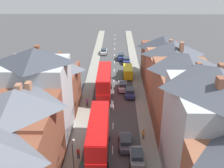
{
  "coord_description": "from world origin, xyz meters",
  "views": [
    {
      "loc": [
        0.37,
        -10.88,
        22.88
      ],
      "look_at": [
        -0.36,
        36.72,
        1.48
      ],
      "focal_mm": 42.0,
      "sensor_mm": 36.0,
      "label": 1
    }
  ],
  "objects_px": {
    "car_near_silver": "(121,57)",
    "car_far_grey": "(104,51)",
    "car_parked_left_a": "(137,157)",
    "double_decker_bus_lead": "(98,136)",
    "car_parked_right_b": "(126,60)",
    "pedestrian_mid_right": "(78,153)",
    "delivery_van": "(128,72)",
    "pedestrian_far_left": "(143,134)",
    "street_lamp": "(74,160)",
    "car_parked_right_a": "(126,142)",
    "car_mid_white": "(123,86)",
    "double_decker_bus_mid_street": "(104,83)",
    "car_mid_black": "(130,92)",
    "pedestrian_far_right": "(87,102)"
  },
  "relations": [
    {
      "from": "double_decker_bus_lead",
      "to": "car_parked_left_a",
      "type": "relative_size",
      "value": 2.78
    },
    {
      "from": "pedestrian_far_right",
      "to": "double_decker_bus_mid_street",
      "type": "bearing_deg",
      "value": 56.79
    },
    {
      "from": "car_mid_black",
      "to": "pedestrian_far_left",
      "type": "bearing_deg",
      "value": -84.9
    },
    {
      "from": "car_near_silver",
      "to": "car_far_grey",
      "type": "bearing_deg",
      "value": 135.24
    },
    {
      "from": "car_parked_left_a",
      "to": "car_far_grey",
      "type": "distance_m",
      "value": 45.84
    },
    {
      "from": "car_parked_left_a",
      "to": "street_lamp",
      "type": "height_order",
      "value": "street_lamp"
    },
    {
      "from": "car_parked_right_a",
      "to": "delivery_van",
      "type": "relative_size",
      "value": 0.8
    },
    {
      "from": "car_parked_left_a",
      "to": "car_parked_right_a",
      "type": "xyz_separation_m",
      "value": [
        -1.3,
        3.15,
        -0.04
      ]
    },
    {
      "from": "car_near_silver",
      "to": "car_mid_white",
      "type": "xyz_separation_m",
      "value": [
        0.0,
        -18.83,
        -0.03
      ]
    },
    {
      "from": "double_decker_bus_lead",
      "to": "car_parked_right_a",
      "type": "distance_m",
      "value": 4.42
    },
    {
      "from": "double_decker_bus_mid_street",
      "to": "car_mid_black",
      "type": "bearing_deg",
      "value": 2.78
    },
    {
      "from": "car_parked_right_b",
      "to": "pedestrian_mid_right",
      "type": "distance_m",
      "value": 38.0
    },
    {
      "from": "pedestrian_far_left",
      "to": "pedestrian_far_right",
      "type": "height_order",
      "value": "same"
    },
    {
      "from": "car_parked_right_a",
      "to": "pedestrian_mid_right",
      "type": "relative_size",
      "value": 2.6
    },
    {
      "from": "double_decker_bus_mid_street",
      "to": "pedestrian_mid_right",
      "type": "relative_size",
      "value": 6.71
    },
    {
      "from": "car_parked_left_a",
      "to": "street_lamp",
      "type": "xyz_separation_m",
      "value": [
        -7.35,
        -3.48,
        2.39
      ]
    },
    {
      "from": "car_near_silver",
      "to": "pedestrian_far_right",
      "type": "relative_size",
      "value": 2.5
    },
    {
      "from": "car_mid_black",
      "to": "delivery_van",
      "type": "height_order",
      "value": "delivery_van"
    },
    {
      "from": "car_mid_white",
      "to": "pedestrian_far_right",
      "type": "bearing_deg",
      "value": -131.22
    },
    {
      "from": "double_decker_bus_lead",
      "to": "delivery_van",
      "type": "height_order",
      "value": "double_decker_bus_lead"
    },
    {
      "from": "double_decker_bus_lead",
      "to": "car_far_grey",
      "type": "relative_size",
      "value": 2.52
    },
    {
      "from": "double_decker_bus_mid_street",
      "to": "delivery_van",
      "type": "xyz_separation_m",
      "value": [
        4.91,
        9.59,
        -1.48
      ]
    },
    {
      "from": "car_parked_left_a",
      "to": "car_parked_right_b",
      "type": "bearing_deg",
      "value": 90.0
    },
    {
      "from": "delivery_van",
      "to": "street_lamp",
      "type": "relative_size",
      "value": 0.95
    },
    {
      "from": "delivery_van",
      "to": "street_lamp",
      "type": "bearing_deg",
      "value": -103.02
    },
    {
      "from": "car_parked_right_a",
      "to": "car_parked_left_a",
      "type": "bearing_deg",
      "value": -67.57
    },
    {
      "from": "double_decker_bus_lead",
      "to": "car_far_grey",
      "type": "bearing_deg",
      "value": 91.69
    },
    {
      "from": "pedestrian_mid_right",
      "to": "delivery_van",
      "type": "bearing_deg",
      "value": 74.93
    },
    {
      "from": "car_parked_left_a",
      "to": "pedestrian_far_left",
      "type": "relative_size",
      "value": 2.41
    },
    {
      "from": "car_parked_right_a",
      "to": "car_parked_right_b",
      "type": "height_order",
      "value": "car_parked_right_b"
    },
    {
      "from": "car_far_grey",
      "to": "delivery_van",
      "type": "relative_size",
      "value": 0.82
    },
    {
      "from": "pedestrian_mid_right",
      "to": "pedestrian_far_left",
      "type": "bearing_deg",
      "value": 25.88
    },
    {
      "from": "car_mid_black",
      "to": "street_lamp",
      "type": "distance_m",
      "value": 23.73
    },
    {
      "from": "pedestrian_mid_right",
      "to": "car_mid_white",
      "type": "bearing_deg",
      "value": 73.76
    },
    {
      "from": "double_decker_bus_mid_street",
      "to": "car_mid_black",
      "type": "height_order",
      "value": "double_decker_bus_mid_street"
    },
    {
      "from": "delivery_van",
      "to": "car_near_silver",
      "type": "bearing_deg",
      "value": 96.05
    },
    {
      "from": "car_mid_black",
      "to": "delivery_van",
      "type": "bearing_deg",
      "value": 90.0
    },
    {
      "from": "double_decker_bus_lead",
      "to": "car_far_grey",
      "type": "distance_m",
      "value": 43.93
    },
    {
      "from": "pedestrian_far_left",
      "to": "street_lamp",
      "type": "xyz_separation_m",
      "value": [
        -8.62,
        -8.22,
        2.21
      ]
    },
    {
      "from": "double_decker_bus_lead",
      "to": "delivery_van",
      "type": "distance_m",
      "value": 27.23
    },
    {
      "from": "car_near_silver",
      "to": "delivery_van",
      "type": "distance_m",
      "value": 12.34
    },
    {
      "from": "double_decker_bus_lead",
      "to": "car_near_silver",
      "type": "distance_m",
      "value": 39.22
    },
    {
      "from": "car_parked_left_a",
      "to": "car_parked_right_a",
      "type": "relative_size",
      "value": 0.93
    },
    {
      "from": "street_lamp",
      "to": "pedestrian_mid_right",
      "type": "bearing_deg",
      "value": 92.05
    },
    {
      "from": "delivery_van",
      "to": "car_parked_left_a",
      "type": "bearing_deg",
      "value": -90.0
    },
    {
      "from": "pedestrian_far_left",
      "to": "street_lamp",
      "type": "distance_m",
      "value": 12.11
    },
    {
      "from": "car_far_grey",
      "to": "delivery_van",
      "type": "height_order",
      "value": "delivery_van"
    },
    {
      "from": "car_near_silver",
      "to": "car_far_grey",
      "type": "relative_size",
      "value": 0.94
    },
    {
      "from": "pedestrian_far_left",
      "to": "double_decker_bus_mid_street",
      "type": "bearing_deg",
      "value": 113.84
    },
    {
      "from": "double_decker_bus_lead",
      "to": "car_mid_white",
      "type": "distance_m",
      "value": 20.59
    }
  ]
}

